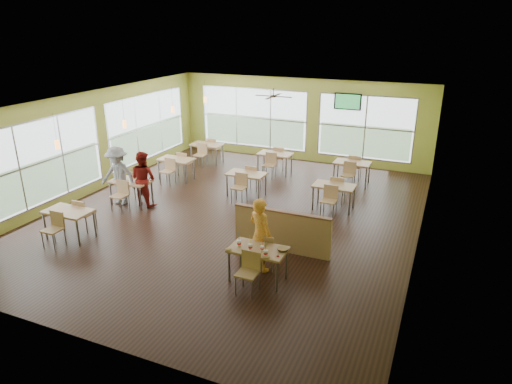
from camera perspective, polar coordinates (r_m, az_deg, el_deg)
room at (r=12.60m, az=-2.81°, el=3.91°), size 12.00×12.04×3.20m
window_bays at (r=16.46m, az=-6.47°, el=7.35°), size 9.24×10.24×2.38m
main_table at (r=9.67m, az=0.26°, el=-7.70°), size 1.22×1.52×0.87m
half_wall_divider at (r=10.92m, az=3.23°, el=-4.87°), size 2.40×0.14×1.04m
dining_tables at (r=14.80m, az=-3.52°, el=2.52°), size 6.92×8.72×0.87m
pendant_lights at (r=14.58m, az=-13.22°, el=9.15°), size 0.11×7.31×0.86m
ceiling_fan at (r=15.00m, az=2.20°, el=11.89°), size 1.25×1.25×0.29m
tv_backwall at (r=17.32m, az=11.39°, el=11.03°), size 1.00×0.07×0.60m
man_plaid at (r=9.98m, az=0.55°, el=-5.34°), size 0.73×0.62×1.69m
patron_maroon at (r=13.92m, az=-13.92°, el=1.63°), size 0.89×0.73×1.66m
patron_grey at (r=14.19m, az=-16.84°, el=1.96°), size 1.18×0.72×1.78m
cup_blue at (r=9.68m, az=-2.13°, el=-6.39°), size 0.10×0.10×0.36m
cup_yellow at (r=9.52m, az=-0.70°, el=-6.86°), size 0.10×0.10×0.36m
cup_red_near at (r=9.49m, az=0.78°, el=-7.03°), size 0.08×0.08×0.30m
cup_red_far at (r=9.29m, az=1.21°, el=-7.62°), size 0.10×0.10×0.35m
food_basket at (r=9.53m, az=3.37°, el=-7.15°), size 0.24×0.24×0.05m
ketchup_cup at (r=9.31m, az=2.75°, el=-8.00°), size 0.06×0.06×0.02m
wrapper_left at (r=9.56m, az=-3.45°, el=-7.14°), size 0.16×0.15×0.04m
wrapper_mid at (r=9.75m, az=0.91°, el=-6.50°), size 0.20×0.19×0.04m
wrapper_right at (r=9.25m, az=1.29°, el=-8.10°), size 0.19×0.18×0.04m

